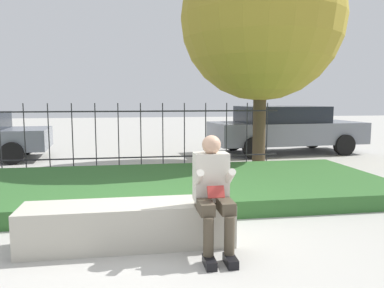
% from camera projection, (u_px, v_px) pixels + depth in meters
% --- Properties ---
extents(ground_plane, '(60.00, 60.00, 0.00)m').
position_uv_depth(ground_plane, '(151.00, 244.00, 4.39)').
color(ground_plane, '#B2AFA8').
extents(stone_bench, '(2.41, 0.59, 0.50)m').
position_uv_depth(stone_bench, '(129.00, 227.00, 4.33)').
color(stone_bench, '#B7B2A3').
rests_on(stone_bench, ground_plane).
extents(person_seated_reader, '(0.42, 0.73, 1.30)m').
position_uv_depth(person_seated_reader, '(213.00, 189.00, 4.08)').
color(person_seated_reader, black).
rests_on(person_seated_reader, ground_plane).
extents(grass_berm, '(8.69, 3.25, 0.26)m').
position_uv_depth(grass_berm, '(145.00, 187.00, 6.66)').
color(grass_berm, '#33662D').
rests_on(grass_berm, ground_plane).
extents(iron_fence, '(6.69, 0.03, 1.59)m').
position_uv_depth(iron_fence, '(141.00, 136.00, 8.75)').
color(iron_fence, '#232326').
rests_on(iron_fence, ground_plane).
extents(car_parked_right, '(4.79, 2.25, 1.46)m').
position_uv_depth(car_parked_right, '(285.00, 128.00, 11.66)').
color(car_parked_right, slate).
rests_on(car_parked_right, ground_plane).
extents(tree_behind_fence, '(4.09, 4.09, 5.73)m').
position_uv_depth(tree_behind_fence, '(261.00, 19.00, 9.41)').
color(tree_behind_fence, '#4C3D28').
rests_on(tree_behind_fence, ground_plane).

